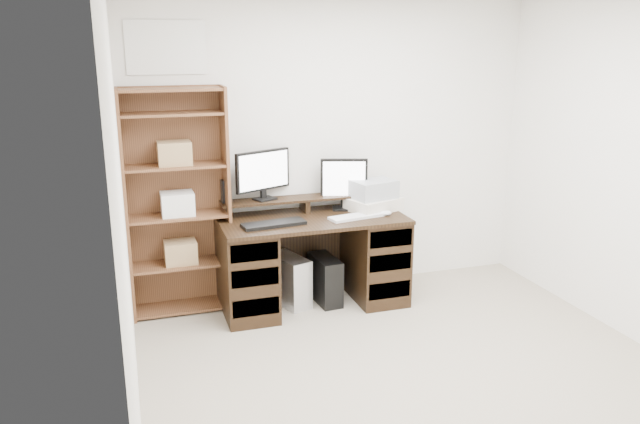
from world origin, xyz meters
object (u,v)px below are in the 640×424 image
tower_silver (289,280)px  desk (312,259)px  monitor_wide (263,172)px  tower_black (325,280)px  printer (373,204)px  bookshelf (177,201)px  monitor_small (344,182)px

tower_silver → desk: bearing=-33.8°
monitor_wide → tower_black: (0.46, -0.23, -0.90)m
printer → bookshelf: size_ratio=0.23×
bookshelf → printer: bearing=-5.4°
desk → printer: (0.56, 0.06, 0.41)m
desk → tower_black: size_ratio=3.71×
monitor_wide → printer: (0.91, -0.17, -0.30)m
desk → printer: size_ratio=3.62×
desk → bookshelf: (-1.04, 0.21, 0.53)m
desk → monitor_small: size_ratio=3.48×
desk → tower_silver: size_ratio=3.63×
monitor_wide → bookshelf: bookshelf is taller
monitor_small → printer: size_ratio=1.04×
monitor_wide → bookshelf: (-0.70, -0.02, -0.18)m
bookshelf → monitor_wide: bearing=1.7°
monitor_wide → monitor_small: monitor_wide is taller
bookshelf → desk: bearing=-11.5°
desk → tower_black: 0.22m
monitor_small → tower_black: monitor_small is taller
monitor_wide → printer: bearing=-33.8°
desk → tower_silver: 0.26m
desk → monitor_small: 0.70m
desk → printer: 0.70m
desk → monitor_wide: bearing=146.0°
tower_black → bookshelf: bearing=164.9°
printer → desk: bearing=166.8°
monitor_small → tower_silver: monitor_small is taller
tower_silver → tower_black: (0.30, -0.05, -0.01)m
monitor_wide → printer: 0.97m
printer → bookshelf: (-1.60, 0.15, 0.12)m
tower_black → desk: bearing=176.0°
printer → monitor_small: bearing=135.1°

